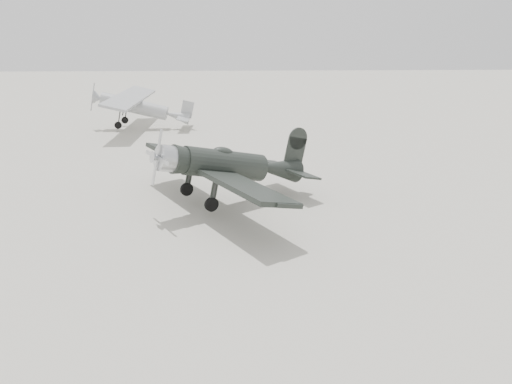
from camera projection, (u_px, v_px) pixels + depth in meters
ground at (230, 238)px, 20.59m from camera, size 160.00×160.00×0.00m
lowwing_monoplane at (231, 165)px, 23.88m from camera, size 9.21×10.93×3.75m
highwing_monoplane at (138, 104)px, 41.72m from camera, size 8.37×11.76×3.35m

